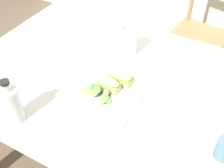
% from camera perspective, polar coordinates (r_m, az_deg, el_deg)
% --- Properties ---
extents(dining_table, '(1.37, 0.97, 0.74)m').
position_cam_1_polar(dining_table, '(1.35, -0.31, -2.30)').
color(dining_table, '#BCB7AD').
rests_on(dining_table, ground).
extents(chair_wooden_far, '(0.45, 0.45, 0.87)m').
position_cam_1_polar(chair_wooden_far, '(2.22, 17.71, 9.80)').
color(chair_wooden_far, '#8E6642').
rests_on(chair_wooden_far, ground).
extents(plate_lunch, '(0.30, 0.30, 0.01)m').
position_cam_1_polar(plate_lunch, '(1.20, -0.92, -1.66)').
color(plate_lunch, silver).
rests_on(plate_lunch, dining_table).
extents(sandwich_half_front, '(0.11, 0.07, 0.06)m').
position_cam_1_polar(sandwich_half_front, '(1.19, -0.84, 0.04)').
color(sandwich_half_front, '#DBB270').
rests_on(sandwich_half_front, plate_lunch).
extents(sandwich_half_back, '(0.11, 0.07, 0.06)m').
position_cam_1_polar(sandwich_half_back, '(1.22, 1.69, 1.33)').
color(sandwich_half_back, '#DBB270').
rests_on(sandwich_half_back, plate_lunch).
extents(salad_mixed_greens, '(0.17, 0.12, 0.04)m').
position_cam_1_polar(salad_mixed_greens, '(1.17, -2.55, -1.63)').
color(salad_mixed_greens, '#6B9E47').
rests_on(salad_mixed_greens, plate_lunch).
extents(napkin_folded, '(0.14, 0.23, 0.00)m').
position_cam_1_polar(napkin_folded, '(1.34, -10.59, 2.74)').
color(napkin_folded, white).
rests_on(napkin_folded, dining_table).
extents(fork_on_napkin, '(0.03, 0.19, 0.00)m').
position_cam_1_polar(fork_on_napkin, '(1.34, -10.13, 3.26)').
color(fork_on_napkin, silver).
rests_on(fork_on_napkin, napkin_folded).
extents(bottle_cold_brew, '(0.07, 0.07, 0.20)m').
position_cam_1_polar(bottle_cold_brew, '(1.12, -19.58, -4.23)').
color(bottle_cold_brew, '#472819').
rests_on(bottle_cold_brew, dining_table).
extents(mason_jar_iced_tea, '(0.08, 0.08, 0.14)m').
position_cam_1_polar(mason_jar_iced_tea, '(1.40, 3.51, 8.55)').
color(mason_jar_iced_tea, '#995623').
rests_on(mason_jar_iced_tea, dining_table).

